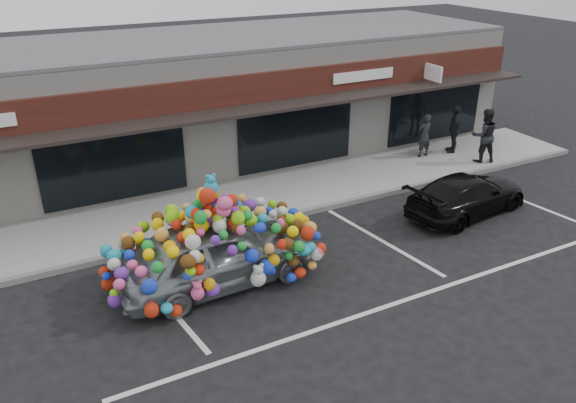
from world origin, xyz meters
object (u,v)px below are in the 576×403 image
black_sedan (467,195)px  pedestrian_b (484,135)px  pedestrian_a (424,135)px  pedestrian_c (454,129)px  toy_car (215,247)px

black_sedan → pedestrian_b: pedestrian_b is taller
pedestrian_a → pedestrian_c: (1.28, -0.12, 0.09)m
toy_car → pedestrian_c: bearing=-71.8°
pedestrian_b → pedestrian_a: bearing=-21.7°
black_sedan → pedestrian_a: 4.39m
pedestrian_c → pedestrian_a: bearing=-63.3°
toy_car → pedestrian_b: toy_car is taller
black_sedan → pedestrian_c: 4.94m
black_sedan → pedestrian_b: 4.22m
pedestrian_b → pedestrian_c: (-0.23, 1.23, -0.08)m
black_sedan → pedestrian_c: bearing=-45.3°
pedestrian_b → pedestrian_c: bearing=-59.2°
toy_car → black_sedan: toy_car is taller
pedestrian_a → black_sedan: bearing=64.6°
black_sedan → toy_car: bearing=83.2°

